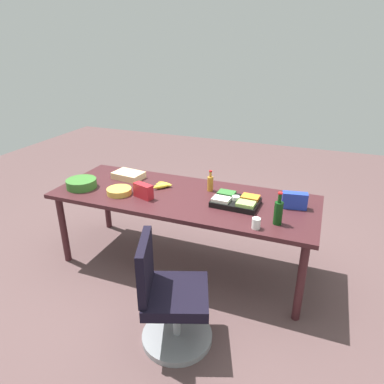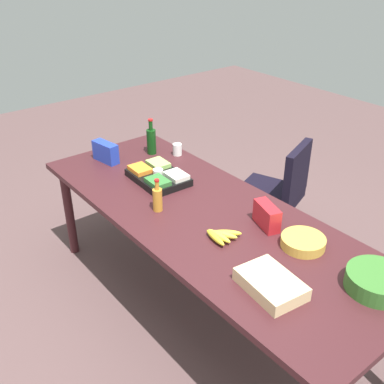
{
  "view_description": "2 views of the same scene",
  "coord_description": "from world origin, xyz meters",
  "px_view_note": "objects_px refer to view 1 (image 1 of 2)",
  "views": [
    {
      "loc": [
        -1.2,
        2.86,
        2.19
      ],
      "look_at": [
        -0.1,
        0.02,
        0.86
      ],
      "focal_mm": 32.5,
      "sensor_mm": 36.0,
      "label": 1
    },
    {
      "loc": [
        1.83,
        -1.56,
        2.29
      ],
      "look_at": [
        -0.12,
        -0.01,
        0.9
      ],
      "focal_mm": 42.88,
      "sensor_mm": 36.0,
      "label": 2
    }
  ],
  "objects_px": {
    "veggie_tray": "(236,201)",
    "dressing_bottle": "(210,183)",
    "wine_bottle": "(278,212)",
    "sheet_cake": "(129,175)",
    "conference_table": "(183,202)",
    "chip_bag_red": "(143,191)",
    "chip_bowl": "(119,191)",
    "salad_bowl": "(82,183)",
    "paper_cup": "(256,223)",
    "banana_bunch": "(163,185)",
    "office_chair": "(170,303)",
    "chip_bag_blue": "(295,201)"
  },
  "relations": [
    {
      "from": "chip_bowl",
      "to": "dressing_bottle",
      "type": "relative_size",
      "value": 1.13
    },
    {
      "from": "wine_bottle",
      "to": "veggie_tray",
      "type": "bearing_deg",
      "value": -28.81
    },
    {
      "from": "paper_cup",
      "to": "chip_bag_red",
      "type": "distance_m",
      "value": 1.15
    },
    {
      "from": "banana_bunch",
      "to": "chip_bowl",
      "type": "bearing_deg",
      "value": 42.39
    },
    {
      "from": "chip_bag_blue",
      "to": "paper_cup",
      "type": "distance_m",
      "value": 0.55
    },
    {
      "from": "sheet_cake",
      "to": "conference_table",
      "type": "bearing_deg",
      "value": 164.29
    },
    {
      "from": "conference_table",
      "to": "salad_bowl",
      "type": "distance_m",
      "value": 1.07
    },
    {
      "from": "sheet_cake",
      "to": "chip_bag_blue",
      "type": "xyz_separation_m",
      "value": [
        -1.78,
        0.1,
        0.04
      ]
    },
    {
      "from": "wine_bottle",
      "to": "sheet_cake",
      "type": "bearing_deg",
      "value": -15.17
    },
    {
      "from": "conference_table",
      "to": "office_chair",
      "type": "bearing_deg",
      "value": 106.58
    },
    {
      "from": "banana_bunch",
      "to": "wine_bottle",
      "type": "height_order",
      "value": "wine_bottle"
    },
    {
      "from": "conference_table",
      "to": "sheet_cake",
      "type": "xyz_separation_m",
      "value": [
        0.74,
        -0.21,
        0.11
      ]
    },
    {
      "from": "sheet_cake",
      "to": "chip_bowl",
      "type": "bearing_deg",
      "value": 108.35
    },
    {
      "from": "chip_bowl",
      "to": "salad_bowl",
      "type": "relative_size",
      "value": 0.8
    },
    {
      "from": "salad_bowl",
      "to": "paper_cup",
      "type": "bearing_deg",
      "value": 174.12
    },
    {
      "from": "sheet_cake",
      "to": "dressing_bottle",
      "type": "bearing_deg",
      "value": 179.98
    },
    {
      "from": "veggie_tray",
      "to": "chip_bag_blue",
      "type": "bearing_deg",
      "value": -166.15
    },
    {
      "from": "veggie_tray",
      "to": "banana_bunch",
      "type": "bearing_deg",
      "value": -9.27
    },
    {
      "from": "wine_bottle",
      "to": "chip_bag_blue",
      "type": "bearing_deg",
      "value": -105.19
    },
    {
      "from": "dressing_bottle",
      "to": "wine_bottle",
      "type": "bearing_deg",
      "value": 148.25
    },
    {
      "from": "chip_bag_blue",
      "to": "dressing_bottle",
      "type": "bearing_deg",
      "value": -7.11
    },
    {
      "from": "wine_bottle",
      "to": "chip_bag_red",
      "type": "xyz_separation_m",
      "value": [
        1.28,
        -0.06,
        -0.04
      ]
    },
    {
      "from": "salad_bowl",
      "to": "veggie_tray",
      "type": "distance_m",
      "value": 1.59
    },
    {
      "from": "office_chair",
      "to": "chip_bowl",
      "type": "distance_m",
      "value": 1.28
    },
    {
      "from": "conference_table",
      "to": "dressing_bottle",
      "type": "xyz_separation_m",
      "value": [
        -0.21,
        -0.21,
        0.15
      ]
    },
    {
      "from": "banana_bunch",
      "to": "dressing_bottle",
      "type": "relative_size",
      "value": 0.86
    },
    {
      "from": "sheet_cake",
      "to": "salad_bowl",
      "type": "distance_m",
      "value": 0.51
    },
    {
      "from": "banana_bunch",
      "to": "salad_bowl",
      "type": "relative_size",
      "value": 0.61
    },
    {
      "from": "conference_table",
      "to": "wine_bottle",
      "type": "relative_size",
      "value": 9.13
    },
    {
      "from": "office_chair",
      "to": "sheet_cake",
      "type": "bearing_deg",
      "value": -49.16
    },
    {
      "from": "office_chair",
      "to": "paper_cup",
      "type": "height_order",
      "value": "office_chair"
    },
    {
      "from": "wine_bottle",
      "to": "paper_cup",
      "type": "xyz_separation_m",
      "value": [
        0.15,
        0.14,
        -0.06
      ]
    },
    {
      "from": "wine_bottle",
      "to": "paper_cup",
      "type": "bearing_deg",
      "value": 43.13
    },
    {
      "from": "dressing_bottle",
      "to": "paper_cup",
      "type": "xyz_separation_m",
      "value": [
        -0.59,
        0.6,
        -0.04
      ]
    },
    {
      "from": "wine_bottle",
      "to": "veggie_tray",
      "type": "height_order",
      "value": "wine_bottle"
    },
    {
      "from": "dressing_bottle",
      "to": "conference_table",
      "type": "bearing_deg",
      "value": 44.68
    },
    {
      "from": "chip_bowl",
      "to": "dressing_bottle",
      "type": "distance_m",
      "value": 0.91
    },
    {
      "from": "sheet_cake",
      "to": "wine_bottle",
      "type": "relative_size",
      "value": 1.13
    },
    {
      "from": "veggie_tray",
      "to": "sheet_cake",
      "type": "bearing_deg",
      "value": -10.24
    },
    {
      "from": "banana_bunch",
      "to": "paper_cup",
      "type": "relative_size",
      "value": 2.05
    },
    {
      "from": "office_chair",
      "to": "chip_bag_red",
      "type": "xyz_separation_m",
      "value": [
        0.63,
        -0.8,
        0.51
      ]
    },
    {
      "from": "conference_table",
      "to": "chip_bag_red",
      "type": "distance_m",
      "value": 0.41
    },
    {
      "from": "office_chair",
      "to": "wine_bottle",
      "type": "height_order",
      "value": "wine_bottle"
    },
    {
      "from": "chip_bag_red",
      "to": "dressing_bottle",
      "type": "bearing_deg",
      "value": -144.14
    },
    {
      "from": "chip_bowl",
      "to": "chip_bag_red",
      "type": "bearing_deg",
      "value": -178.3
    },
    {
      "from": "salad_bowl",
      "to": "wine_bottle",
      "type": "bearing_deg",
      "value": 178.54
    },
    {
      "from": "salad_bowl",
      "to": "conference_table",
      "type": "bearing_deg",
      "value": -169.31
    },
    {
      "from": "sheet_cake",
      "to": "chip_bag_red",
      "type": "xyz_separation_m",
      "value": [
        -0.4,
        0.39,
        0.04
      ]
    },
    {
      "from": "chip_bag_blue",
      "to": "salad_bowl",
      "type": "distance_m",
      "value": 2.11
    },
    {
      "from": "veggie_tray",
      "to": "dressing_bottle",
      "type": "relative_size",
      "value": 2.01
    }
  ]
}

